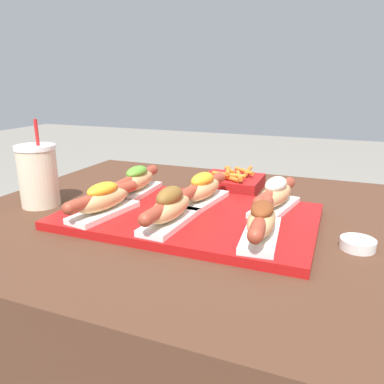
{
  "coord_description": "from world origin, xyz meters",
  "views": [
    {
      "loc": [
        0.27,
        -0.75,
        0.97
      ],
      "look_at": [
        -0.02,
        -0.03,
        0.74
      ],
      "focal_mm": 35.0,
      "sensor_mm": 36.0,
      "label": 1
    }
  ],
  "objects": [
    {
      "name": "hot_dog_1",
      "position": [
        -0.03,
        -0.13,
        0.73
      ],
      "size": [
        0.07,
        0.21,
        0.08
      ],
      "color": "white",
      "rests_on": "serving_tray"
    },
    {
      "name": "fries_basket",
      "position": [
        -0.0,
        0.22,
        0.7
      ],
      "size": [
        0.16,
        0.16,
        0.06
      ],
      "color": "#B21919",
      "rests_on": "patio_table"
    },
    {
      "name": "patio_table",
      "position": [
        0.0,
        0.0,
        0.34
      ],
      "size": [
        1.08,
        0.85,
        0.68
      ],
      "color": "#4C2D1E",
      "rests_on": "ground_plane"
    },
    {
      "name": "serving_tray",
      "position": [
        -0.02,
        -0.05,
        0.69
      ],
      "size": [
        0.53,
        0.33,
        0.02
      ],
      "color": "#B71414",
      "rests_on": "patio_table"
    },
    {
      "name": "hot_dog_0",
      "position": [
        -0.18,
        -0.13,
        0.73
      ],
      "size": [
        0.09,
        0.2,
        0.07
      ],
      "color": "white",
      "rests_on": "serving_tray"
    },
    {
      "name": "drink_cup",
      "position": [
        -0.39,
        -0.09,
        0.76
      ],
      "size": [
        0.09,
        0.09,
        0.21
      ],
      "color": "beige",
      "rests_on": "patio_table"
    },
    {
      "name": "sauce_bowl",
      "position": [
        0.32,
        -0.07,
        0.69
      ],
      "size": [
        0.06,
        0.06,
        0.02
      ],
      "color": "silver",
      "rests_on": "patio_table"
    },
    {
      "name": "hot_dog_4",
      "position": [
        -0.01,
        0.02,
        0.73
      ],
      "size": [
        0.08,
        0.21,
        0.07
      ],
      "color": "white",
      "rests_on": "serving_tray"
    },
    {
      "name": "hot_dog_5",
      "position": [
        0.15,
        0.04,
        0.73
      ],
      "size": [
        0.09,
        0.2,
        0.07
      ],
      "color": "white",
      "rests_on": "serving_tray"
    },
    {
      "name": "hot_dog_3",
      "position": [
        -0.19,
        0.03,
        0.73
      ],
      "size": [
        0.07,
        0.21,
        0.07
      ],
      "color": "white",
      "rests_on": "serving_tray"
    },
    {
      "name": "hot_dog_2",
      "position": [
        0.15,
        -0.13,
        0.73
      ],
      "size": [
        0.07,
        0.21,
        0.07
      ],
      "color": "white",
      "rests_on": "serving_tray"
    }
  ]
}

